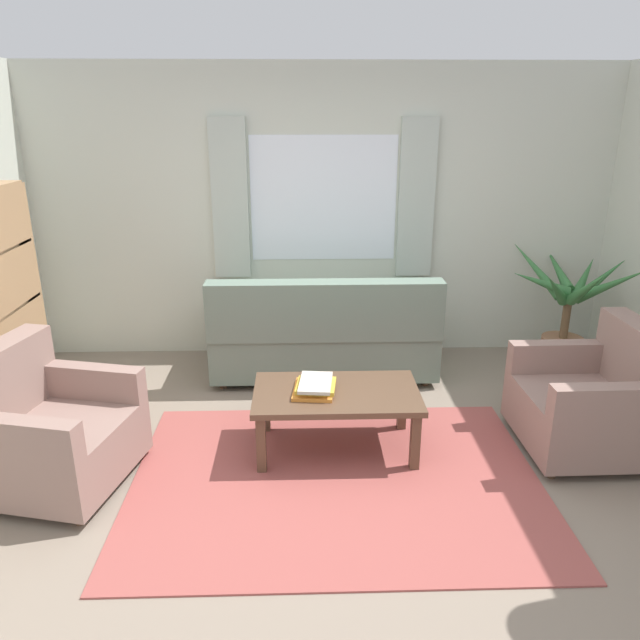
# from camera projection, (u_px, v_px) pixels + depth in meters

# --- Properties ---
(ground_plane) EXTENTS (6.24, 6.24, 0.00)m
(ground_plane) POSITION_uv_depth(u_px,v_px,m) (336.00, 481.00, 3.77)
(ground_plane) COLOR gray
(wall_back) EXTENTS (5.32, 0.12, 2.60)m
(wall_back) POSITION_uv_depth(u_px,v_px,m) (323.00, 215.00, 5.48)
(wall_back) COLOR beige
(wall_back) RESTS_ON ground_plane
(window_with_curtains) EXTENTS (1.98, 0.07, 1.40)m
(window_with_curtains) POSITION_uv_depth(u_px,v_px,m) (324.00, 199.00, 5.35)
(window_with_curtains) COLOR white
(area_rug) EXTENTS (2.54, 1.87, 0.01)m
(area_rug) POSITION_uv_depth(u_px,v_px,m) (336.00, 480.00, 3.77)
(area_rug) COLOR #9E4C47
(area_rug) RESTS_ON ground_plane
(couch) EXTENTS (1.90, 0.82, 0.92)m
(couch) POSITION_uv_depth(u_px,v_px,m) (324.00, 336.00, 5.16)
(couch) COLOR slate
(couch) RESTS_ON ground_plane
(armchair_left) EXTENTS (0.99, 1.00, 0.88)m
(armchair_left) POSITION_uv_depth(u_px,v_px,m) (47.00, 431.00, 3.65)
(armchair_left) COLOR gray
(armchair_left) RESTS_ON ground_plane
(armchair_right) EXTENTS (0.83, 0.85, 0.88)m
(armchair_right) POSITION_uv_depth(u_px,v_px,m) (594.00, 401.00, 4.03)
(armchair_right) COLOR gray
(armchair_right) RESTS_ON ground_plane
(coffee_table) EXTENTS (1.10, 0.64, 0.44)m
(coffee_table) POSITION_uv_depth(u_px,v_px,m) (336.00, 399.00, 4.00)
(coffee_table) COLOR brown
(coffee_table) RESTS_ON ground_plane
(book_stack_on_table) EXTENTS (0.30, 0.35, 0.08)m
(book_stack_on_table) POSITION_uv_depth(u_px,v_px,m) (315.00, 386.00, 3.96)
(book_stack_on_table) COLOR orange
(book_stack_on_table) RESTS_ON coffee_table
(potted_plant) EXTENTS (1.06, 1.28, 1.11)m
(potted_plant) POSITION_uv_depth(u_px,v_px,m) (567.00, 312.00, 5.27)
(potted_plant) COLOR #9E6B4C
(potted_plant) RESTS_ON ground_plane
(bookshelf) EXTENTS (0.30, 0.94, 1.72)m
(bookshelf) POSITION_uv_depth(u_px,v_px,m) (2.00, 321.00, 4.28)
(bookshelf) COLOR #A87F56
(bookshelf) RESTS_ON ground_plane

